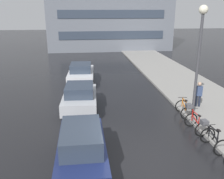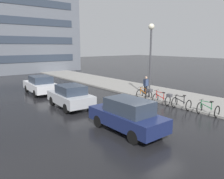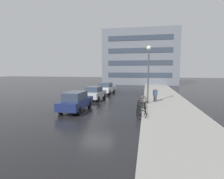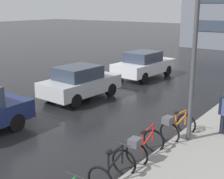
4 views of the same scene
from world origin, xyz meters
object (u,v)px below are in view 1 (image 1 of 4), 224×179
at_px(car_navy, 82,147).
at_px(bicycle_second, 214,140).
at_px(car_white, 81,73).
at_px(car_silver, 80,97).
at_px(bicycle_farthest, 185,108).
at_px(pedestrian, 198,94).
at_px(streetlamp, 200,42).
at_px(bicycle_third, 198,123).

bearing_deg(car_navy, bicycle_second, 6.41).
relative_size(car_navy, car_white, 0.95).
bearing_deg(car_silver, car_white, 89.21).
relative_size(bicycle_farthest, car_navy, 0.34).
xyz_separation_m(car_white, pedestrian, (6.87, -6.35, 0.12)).
height_order(bicycle_second, car_silver, car_silver).
distance_m(pedestrian, streetlamp, 3.44).
bearing_deg(car_navy, car_silver, 90.91).
bearing_deg(pedestrian, bicycle_farthest, -138.28).
bearing_deg(car_silver, car_navy, -89.09).
relative_size(bicycle_farthest, car_silver, 0.36).
distance_m(car_navy, car_white, 11.42).
relative_size(bicycle_farthest, car_white, 0.32).
distance_m(bicycle_farthest, car_silver, 5.97).
bearing_deg(bicycle_third, car_navy, -158.93).
distance_m(bicycle_second, bicycle_farthest, 3.36).
xyz_separation_m(bicycle_second, car_silver, (-5.62, 5.06, 0.39)).
bearing_deg(car_white, car_silver, -90.79).
height_order(bicycle_second, pedestrian, pedestrian).
xyz_separation_m(car_navy, streetlamp, (6.07, 3.98, 3.25)).
height_order(bicycle_third, streetlamp, streetlamp).
bearing_deg(car_navy, pedestrian, 36.51).
bearing_deg(bicycle_second, car_silver, 138.01).
distance_m(car_silver, pedestrian, 6.97).
distance_m(car_navy, pedestrian, 8.53).
xyz_separation_m(bicycle_second, bicycle_third, (-0.03, 1.50, 0.08)).
bearing_deg(bicycle_third, car_white, 120.62).
distance_m(car_navy, car_silver, 5.68).
distance_m(car_white, streetlamp, 10.16).
bearing_deg(car_white, pedestrian, -42.74).
height_order(car_silver, car_white, car_white).
height_order(bicycle_second, car_navy, car_navy).
bearing_deg(car_silver, bicycle_third, -32.51).
xyz_separation_m(bicycle_third, streetlamp, (0.58, 1.86, 3.61)).
xyz_separation_m(bicycle_second, bicycle_farthest, (0.10, 3.36, 0.10)).
relative_size(bicycle_third, bicycle_farthest, 1.00).
bearing_deg(car_silver, bicycle_second, -41.99).
bearing_deg(bicycle_farthest, bicycle_second, -91.74).
bearing_deg(streetlamp, pedestrian, 54.45).
height_order(bicycle_farthest, streetlamp, streetlamp).
distance_m(car_navy, streetlamp, 7.95).
bearing_deg(bicycle_second, bicycle_farthest, 88.26).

